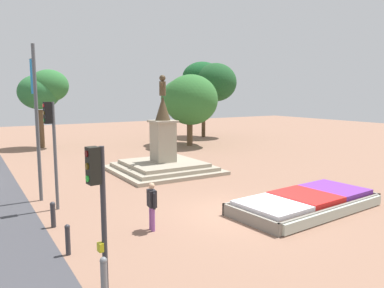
% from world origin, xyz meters
% --- Properties ---
extents(ground_plane, '(88.69, 88.69, 0.00)m').
position_xyz_m(ground_plane, '(0.00, 0.00, 0.00)').
color(ground_plane, '#8C6651').
extents(flower_planter, '(6.20, 3.23, 0.59)m').
position_xyz_m(flower_planter, '(2.61, -0.93, 0.27)').
color(flower_planter, '#38281C').
rests_on(flower_planter, ground_plane).
extents(statue_monument, '(5.41, 5.41, 5.40)m').
position_xyz_m(statue_monument, '(1.13, 8.15, 0.76)').
color(statue_monument, '#9F9480').
rests_on(statue_monument, ground_plane).
extents(traffic_light_near_crossing, '(0.42, 0.30, 3.29)m').
position_xyz_m(traffic_light_near_crossing, '(-5.96, -2.70, 2.28)').
color(traffic_light_near_crossing, '#2D2D33').
rests_on(traffic_light_near_crossing, ground_plane).
extents(traffic_light_mid_block, '(0.41, 0.30, 4.09)m').
position_xyz_m(traffic_light_mid_block, '(-5.58, 4.06, 2.84)').
color(traffic_light_mid_block, '#4C5156').
rests_on(traffic_light_mid_block, ground_plane).
extents(banner_pole, '(0.16, 0.69, 6.34)m').
position_xyz_m(banner_pole, '(-5.82, 5.69, 3.37)').
color(banner_pole, '#4C5156').
rests_on(banner_pole, ground_plane).
extents(pedestrian_with_handbag, '(0.26, 0.57, 1.57)m').
position_xyz_m(pedestrian_with_handbag, '(-3.35, 0.17, 0.90)').
color(pedestrian_with_handbag, '#8C4C99').
rests_on(pedestrian_with_handbag, ground_plane).
extents(kerb_bollard_south, '(0.16, 0.16, 0.96)m').
position_xyz_m(kerb_bollard_south, '(-6.00, -3.02, 0.50)').
color(kerb_bollard_south, slate).
rests_on(kerb_bollard_south, ground_plane).
extents(kerb_bollard_mid_a, '(0.15, 0.15, 0.87)m').
position_xyz_m(kerb_bollard_mid_a, '(-6.12, -0.32, 0.46)').
color(kerb_bollard_mid_a, '#2D2D33').
rests_on(kerb_bollard_mid_a, ground_plane).
extents(kerb_bollard_mid_b, '(0.17, 0.17, 0.87)m').
position_xyz_m(kerb_bollard_mid_b, '(-6.03, 2.12, 0.46)').
color(kerb_bollard_mid_b, '#2D2D33').
rests_on(kerb_bollard_mid_b, ground_plane).
extents(park_tree_far_left, '(4.76, 5.41, 7.55)m').
position_xyz_m(park_tree_far_left, '(12.94, 20.72, 5.61)').
color(park_tree_far_left, '#4C3823').
rests_on(park_tree_far_left, ground_plane).
extents(park_tree_behind_statue, '(4.99, 5.92, 5.92)m').
position_xyz_m(park_tree_behind_statue, '(7.86, 16.52, 3.91)').
color(park_tree_behind_statue, brown).
rests_on(park_tree_behind_statue, ground_plane).
extents(park_tree_far_right, '(3.85, 3.57, 6.27)m').
position_xyz_m(park_tree_far_right, '(-2.80, 21.38, 4.65)').
color(park_tree_far_right, brown).
rests_on(park_tree_far_right, ground_plane).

